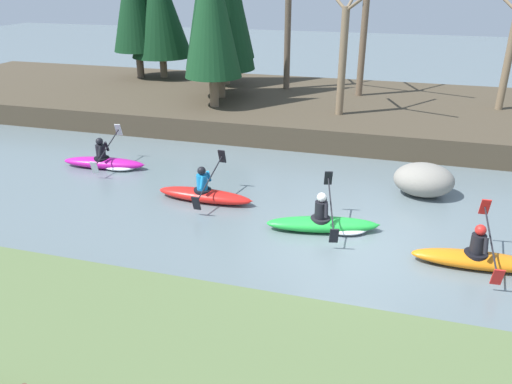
{
  "coord_description": "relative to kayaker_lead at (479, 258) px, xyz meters",
  "views": [
    {
      "loc": [
        0.69,
        -10.19,
        5.77
      ],
      "look_at": [
        -2.57,
        1.18,
        0.55
      ],
      "focal_mm": 35.0,
      "sensor_mm": 36.0,
      "label": 1
    }
  ],
  "objects": [
    {
      "name": "kayaker_trailing",
      "position": [
        -6.81,
        1.54,
        0.0
      ],
      "size": [
        2.78,
        2.06,
        1.2
      ],
      "rotation": [
        0.0,
        0.0,
        -0.02
      ],
      "color": "red",
      "rests_on": "ground"
    },
    {
      "name": "bare_tree_mid_upstream",
      "position": [
        -4.08,
        8.64,
        3.03
      ],
      "size": [
        2.85,
        2.81,
        5.1
      ],
      "color": "#7A664C",
      "rests_on": "riverbank_far"
    },
    {
      "name": "kayaker_middle",
      "position": [
        -3.34,
        0.75,
        -0.02
      ],
      "size": [
        2.78,
        2.05,
        1.2
      ],
      "rotation": [
        0.0,
        0.0,
        0.23
      ],
      "color": "green",
      "rests_on": "ground"
    },
    {
      "name": "bare_tree_downstream",
      "position": [
        1.85,
        11.12,
        2.96
      ],
      "size": [
        2.77,
        2.74,
        4.95
      ],
      "color": "#7A664C",
      "rests_on": "riverbank_far"
    },
    {
      "name": "conifer_tree_left",
      "position": [
        -13.69,
        13.48,
        3.96
      ],
      "size": [
        3.03,
        3.03,
        5.66
      ],
      "color": "#7A664C",
      "rests_on": "riverbank_far"
    },
    {
      "name": "boulder_midstream",
      "position": [
        -1.07,
        3.62,
        0.24
      ],
      "size": [
        1.65,
        1.29,
        0.93
      ],
      "color": "gray",
      "rests_on": "ground"
    },
    {
      "name": "kayaker_lead",
      "position": [
        0.0,
        0.0,
        0.0
      ],
      "size": [
        2.78,
        2.07,
        1.2
      ],
      "rotation": [
        0.0,
        0.0,
        0.05
      ],
      "color": "orange",
      "rests_on": "ground"
    },
    {
      "name": "bare_tree_upstream",
      "position": [
        -7.0,
        12.53,
        3.71
      ],
      "size": [
        3.61,
        3.57,
        6.55
      ],
      "color": "brown",
      "rests_on": "riverbank_far"
    },
    {
      "name": "ground_plane",
      "position": [
        -2.73,
        0.14,
        -0.22
      ],
      "size": [
        90.0,
        90.0,
        0.0
      ],
      "primitive_type": "plane",
      "color": "slate"
    },
    {
      "name": "riverbank_far",
      "position": [
        -2.73,
        10.9,
        0.2
      ],
      "size": [
        44.0,
        9.26,
        0.85
      ],
      "color": "#473D2D",
      "rests_on": "ground"
    },
    {
      "name": "conifer_tree_mid_right",
      "position": [
        -9.07,
        8.45,
        4.36
      ],
      "size": [
        2.23,
        2.23,
        6.34
      ],
      "color": "#7A664C",
      "rests_on": "riverbank_far"
    },
    {
      "name": "kayaker_far_back",
      "position": [
        -10.76,
        3.05,
        -0.02
      ],
      "size": [
        2.79,
        2.07,
        1.2
      ],
      "rotation": [
        0.0,
        0.0,
        0.11
      ],
      "color": "#C61999",
      "rests_on": "ground"
    },
    {
      "name": "bare_tree_mid_downstream",
      "position": [
        -3.66,
        12.05,
        3.32
      ],
      "size": [
        3.17,
        3.13,
        5.72
      ],
      "color": "brown",
      "rests_on": "riverbank_far"
    }
  ]
}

